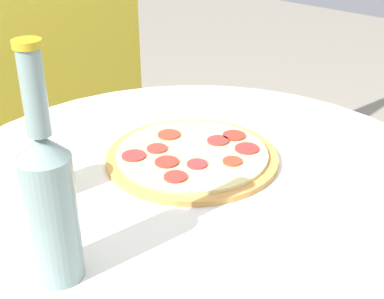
# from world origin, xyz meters

# --- Properties ---
(table) EXTENTS (0.87, 0.87, 0.69)m
(table) POSITION_xyz_m (0.00, 0.00, 0.49)
(table) COLOR silver
(table) RESTS_ON ground_plane
(pizza) EXTENTS (0.30, 0.30, 0.02)m
(pizza) POSITION_xyz_m (0.05, 0.06, 0.69)
(pizza) COLOR #C68E47
(pizza) RESTS_ON table
(beer_bottle) EXTENTS (0.06, 0.06, 0.30)m
(beer_bottle) POSITION_xyz_m (-0.28, -0.02, 0.80)
(beer_bottle) COLOR gray
(beer_bottle) RESTS_ON table
(drinking_glass) EXTENTS (0.07, 0.07, 0.09)m
(drinking_glass) POSITION_xyz_m (-0.19, 0.15, 0.73)
(drinking_glass) COLOR silver
(drinking_glass) RESTS_ON table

